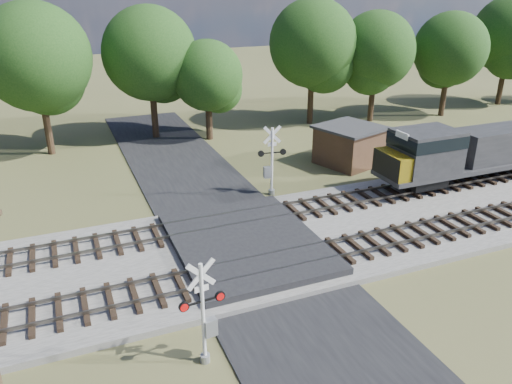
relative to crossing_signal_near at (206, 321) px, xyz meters
name	(u,v)px	position (x,y,z in m)	size (l,w,h in m)	color
ground	(249,254)	(4.21, 6.53, -1.74)	(160.00, 160.00, 0.00)	#494E29
ballast_bed	(407,215)	(14.21, 7.03, -1.59)	(140.00, 10.00, 0.30)	gray
road	(249,253)	(4.21, 6.53, -1.70)	(7.00, 60.00, 0.08)	black
crossing_panel	(246,244)	(4.21, 7.03, -1.42)	(7.00, 9.00, 0.62)	#262628
track_near	(324,253)	(7.33, 4.53, -1.33)	(140.00, 2.60, 0.33)	black
track_far	(281,213)	(7.33, 9.53, -1.33)	(140.00, 2.60, 0.33)	black
crossing_signal_near	(206,321)	(0.00, 0.00, 0.00)	(1.69, 0.38, 4.18)	silver
crossing_signal_far	(270,167)	(8.22, 13.05, 0.15)	(1.82, 0.43, 4.53)	silver
equipment_shed	(349,145)	(15.99, 16.23, -0.28)	(5.32, 5.32, 2.88)	#452F1D
treeline	(236,56)	(11.11, 26.88, 5.03)	(78.79, 10.81, 11.48)	black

